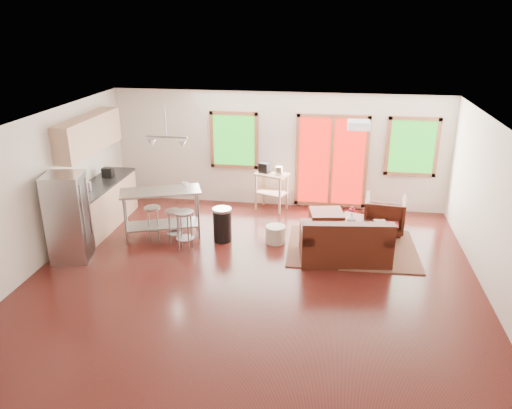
# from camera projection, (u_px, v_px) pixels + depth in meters

# --- Properties ---
(floor) EXTENTS (7.50, 7.00, 0.02)m
(floor) POSITION_uv_depth(u_px,v_px,m) (253.00, 277.00, 8.46)
(floor) COLOR #330F0C
(floor) RESTS_ON ground
(ceiling) EXTENTS (7.50, 7.00, 0.02)m
(ceiling) POSITION_uv_depth(u_px,v_px,m) (253.00, 124.00, 7.52)
(ceiling) COLOR white
(ceiling) RESTS_ON ground
(back_wall) EXTENTS (7.50, 0.02, 2.60)m
(back_wall) POSITION_uv_depth(u_px,v_px,m) (278.00, 150.00, 11.23)
(back_wall) COLOR silver
(back_wall) RESTS_ON ground
(left_wall) EXTENTS (0.02, 7.00, 2.60)m
(left_wall) POSITION_uv_depth(u_px,v_px,m) (37.00, 193.00, 8.54)
(left_wall) COLOR silver
(left_wall) RESTS_ON ground
(right_wall) EXTENTS (0.02, 7.00, 2.60)m
(right_wall) POSITION_uv_depth(u_px,v_px,m) (501.00, 219.00, 7.45)
(right_wall) COLOR silver
(right_wall) RESTS_ON ground
(front_wall) EXTENTS (7.50, 0.02, 2.60)m
(front_wall) POSITION_uv_depth(u_px,v_px,m) (194.00, 336.00, 4.75)
(front_wall) COLOR silver
(front_wall) RESTS_ON ground
(window_left) EXTENTS (1.10, 0.05, 1.30)m
(window_left) POSITION_uv_depth(u_px,v_px,m) (234.00, 140.00, 11.26)
(window_left) COLOR #145210
(window_left) RESTS_ON back_wall
(french_doors) EXTENTS (1.60, 0.05, 2.10)m
(french_doors) POSITION_uv_depth(u_px,v_px,m) (331.00, 162.00, 11.08)
(french_doors) COLOR #AA0E09
(french_doors) RESTS_ON back_wall
(window_right) EXTENTS (1.10, 0.05, 1.30)m
(window_right) POSITION_uv_depth(u_px,v_px,m) (412.00, 147.00, 10.69)
(window_right) COLOR #145210
(window_right) RESTS_ON back_wall
(rug) EXTENTS (2.46, 1.92, 0.02)m
(rug) POSITION_uv_depth(u_px,v_px,m) (352.00, 248.00, 9.48)
(rug) COLOR #4F5C37
(rug) RESTS_ON floor
(loveseat) EXTENTS (1.68, 1.08, 0.84)m
(loveseat) POSITION_uv_depth(u_px,v_px,m) (345.00, 243.00, 8.91)
(loveseat) COLOR black
(loveseat) RESTS_ON floor
(coffee_table) EXTENTS (1.08, 0.88, 0.37)m
(coffee_table) POSITION_uv_depth(u_px,v_px,m) (363.00, 222.00, 9.83)
(coffee_table) COLOR #331812
(coffee_table) RESTS_ON floor
(armchair) EXTENTS (0.86, 0.82, 0.81)m
(armchair) POSITION_uv_depth(u_px,v_px,m) (385.00, 212.00, 10.11)
(armchair) COLOR black
(armchair) RESTS_ON floor
(ottoman) EXTENTS (0.75, 0.75, 0.43)m
(ottoman) POSITION_uv_depth(u_px,v_px,m) (326.00, 221.00, 10.16)
(ottoman) COLOR black
(ottoman) RESTS_ON floor
(pouf) EXTENTS (0.50, 0.50, 0.34)m
(pouf) POSITION_uv_depth(u_px,v_px,m) (275.00, 234.00, 9.68)
(pouf) COLOR beige
(pouf) RESTS_ON floor
(vase) EXTENTS (0.19, 0.20, 0.32)m
(vase) POSITION_uv_depth(u_px,v_px,m) (351.00, 217.00, 9.60)
(vase) COLOR silver
(vase) RESTS_ON coffee_table
(book) EXTENTS (0.23, 0.04, 0.30)m
(book) POSITION_uv_depth(u_px,v_px,m) (387.00, 217.00, 9.47)
(book) COLOR maroon
(book) RESTS_ON coffee_table
(cabinets) EXTENTS (0.64, 2.24, 2.30)m
(cabinets) POSITION_uv_depth(u_px,v_px,m) (99.00, 183.00, 10.20)
(cabinets) COLOR tan
(cabinets) RESTS_ON floor
(refrigerator) EXTENTS (0.75, 0.74, 1.60)m
(refrigerator) POSITION_uv_depth(u_px,v_px,m) (69.00, 217.00, 8.82)
(refrigerator) COLOR #B7BABC
(refrigerator) RESTS_ON floor
(island) EXTENTS (1.66, 1.13, 0.97)m
(island) POSITION_uv_depth(u_px,v_px,m) (161.00, 205.00, 9.76)
(island) COLOR #B7BABC
(island) RESTS_ON floor
(cup) EXTENTS (0.13, 0.11, 0.12)m
(cup) POSITION_uv_depth(u_px,v_px,m) (185.00, 184.00, 9.92)
(cup) COLOR white
(cup) RESTS_ON island
(bar_stool_a) EXTENTS (0.41, 0.41, 0.67)m
(bar_stool_a) POSITION_uv_depth(u_px,v_px,m) (153.00, 215.00, 9.73)
(bar_stool_a) COLOR #B7BABC
(bar_stool_a) RESTS_ON floor
(bar_stool_b) EXTENTS (0.38, 0.38, 0.67)m
(bar_stool_b) POSITION_uv_depth(u_px,v_px,m) (174.00, 219.00, 9.54)
(bar_stool_b) COLOR #B7BABC
(bar_stool_b) RESTS_ON floor
(bar_stool_c) EXTENTS (0.37, 0.37, 0.77)m
(bar_stool_c) POSITION_uv_depth(u_px,v_px,m) (184.00, 221.00, 9.24)
(bar_stool_c) COLOR #B7BABC
(bar_stool_c) RESTS_ON floor
(trash_can) EXTENTS (0.41, 0.41, 0.68)m
(trash_can) POSITION_uv_depth(u_px,v_px,m) (222.00, 224.00, 9.69)
(trash_can) COLOR black
(trash_can) RESTS_ON floor
(kitchen_cart) EXTENTS (0.82, 0.67, 1.07)m
(kitchen_cart) POSITION_uv_depth(u_px,v_px,m) (271.00, 178.00, 11.14)
(kitchen_cart) COLOR tan
(kitchen_cart) RESTS_ON floor
(ceiling_flush) EXTENTS (0.35, 0.35, 0.12)m
(ceiling_flush) POSITION_uv_depth(u_px,v_px,m) (359.00, 125.00, 7.87)
(ceiling_flush) COLOR white
(ceiling_flush) RESTS_ON ceiling
(pendant_light) EXTENTS (0.80, 0.18, 0.79)m
(pendant_light) POSITION_uv_depth(u_px,v_px,m) (167.00, 142.00, 9.44)
(pendant_light) COLOR gray
(pendant_light) RESTS_ON ceiling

